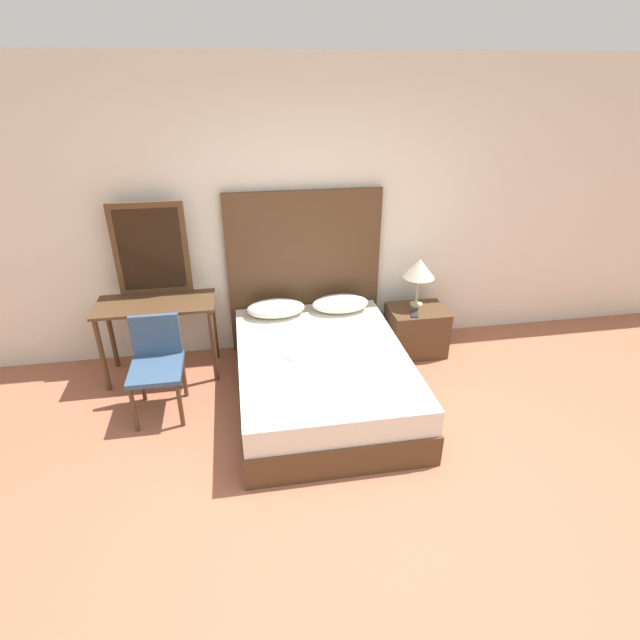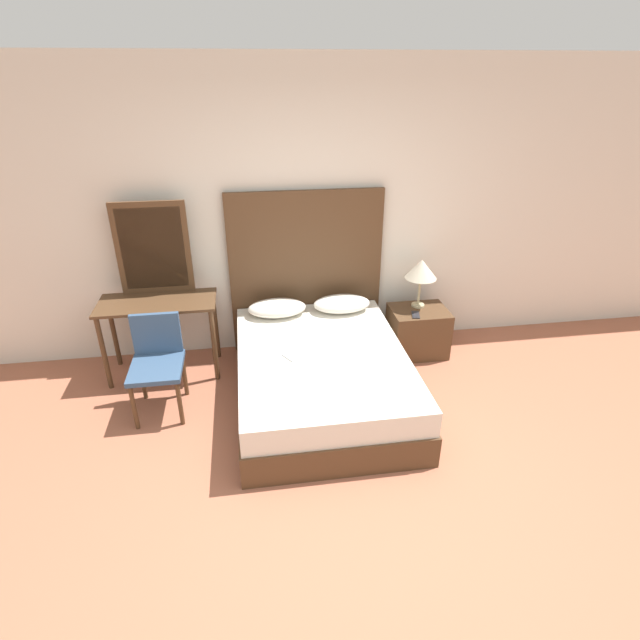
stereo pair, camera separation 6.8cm
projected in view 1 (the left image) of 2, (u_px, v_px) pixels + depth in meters
The scene contains 13 objects.
ground_plane at pixel (361, 525), 3.14m from camera, with size 16.00×16.00×0.00m, color #9E5B42.
wall_back at pixel (304, 214), 4.65m from camera, with size 10.00×0.06×2.70m.
bed at pixel (322, 376), 4.23m from camera, with size 1.40×1.91×0.47m.
headboard at pixel (304, 272), 4.83m from camera, with size 1.47×0.05×1.58m.
pillow_left at pixel (276, 308), 4.69m from camera, with size 0.55×0.32×0.15m.
pillow_right at pixel (340, 304), 4.79m from camera, with size 0.55×0.32×0.15m.
phone_on_bed at pixel (291, 357), 4.04m from camera, with size 0.14×0.16×0.01m.
nightstand at pixel (416, 330), 4.95m from camera, with size 0.55×0.43×0.47m.
table_lamp at pixel (419, 269), 4.75m from camera, with size 0.30×0.30×0.48m.
phone_on_nightstand at pixel (414, 314), 4.74m from camera, with size 0.10×0.16×0.01m.
vanity_desk at pixel (157, 315), 4.43m from camera, with size 1.02×0.48×0.73m.
vanity_mirror at pixel (151, 249), 4.37m from camera, with size 0.64×0.03×0.83m.
chair at pixel (157, 360), 4.02m from camera, with size 0.41×0.47×0.80m.
Camera 1 is at (-0.63, -2.13, 2.57)m, focal length 28.00 mm.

